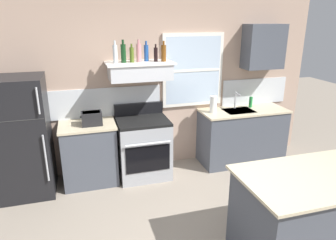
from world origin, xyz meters
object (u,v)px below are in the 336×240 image
at_px(stove_range, 143,147).
at_px(bottle_balsamic_dark, 156,54).
at_px(bottle_blue_liqueur, 146,53).
at_px(bottle_amber_wine, 164,53).
at_px(bottle_dark_green_wine, 123,53).
at_px(bottle_rose_pink, 139,53).
at_px(refrigerator, 22,138).
at_px(kitchen_island, 306,216).
at_px(toaster, 92,118).
at_px(bottle_clear_tall, 115,54).
at_px(paper_towel_roll, 213,104).
at_px(dish_soap_bottle, 251,102).
at_px(bottle_olive_oil_square, 132,55).

bearing_deg(stove_range, bottle_balsamic_dark, 19.43).
relative_size(bottle_blue_liqueur, bottle_amber_wine, 0.99).
height_order(stove_range, bottle_amber_wine, bottle_amber_wine).
height_order(bottle_dark_green_wine, bottle_rose_pink, bottle_dark_green_wine).
bearing_deg(refrigerator, kitchen_island, -36.34).
distance_m(toaster, bottle_dark_green_wine, 1.01).
bearing_deg(bottle_balsamic_dark, kitchen_island, -66.07).
bearing_deg(bottle_clear_tall, bottle_blue_liqueur, 10.76).
relative_size(bottle_clear_tall, paper_towel_roll, 1.15).
xyz_separation_m(bottle_rose_pink, bottle_amber_wine, (0.36, -0.03, -0.01)).
relative_size(bottle_blue_liqueur, dish_soap_bottle, 1.59).
bearing_deg(bottle_blue_liqueur, bottle_balsamic_dark, -30.99).
relative_size(refrigerator, bottle_balsamic_dark, 6.66).
bearing_deg(bottle_dark_green_wine, stove_range, -23.75).
bearing_deg(paper_towel_roll, bottle_olive_oil_square, 177.29).
height_order(toaster, kitchen_island, toaster).
distance_m(bottle_clear_tall, bottle_dark_green_wine, 0.12).
xyz_separation_m(bottle_rose_pink, bottle_blue_liqueur, (0.12, 0.06, -0.01)).
relative_size(refrigerator, bottle_dark_green_wine, 5.19).
relative_size(stove_range, bottle_dark_green_wine, 3.45).
bearing_deg(kitchen_island, paper_towel_roll, 91.81).
xyz_separation_m(bottle_clear_tall, dish_soap_bottle, (2.22, 0.07, -0.88)).
distance_m(refrigerator, bottle_olive_oil_square, 1.86).
relative_size(bottle_clear_tall, bottle_dark_green_wine, 0.98).
xyz_separation_m(bottle_clear_tall, bottle_balsamic_dark, (0.58, 0.01, -0.03)).
height_order(bottle_dark_green_wine, dish_soap_bottle, bottle_dark_green_wine).
xyz_separation_m(bottle_blue_liqueur, bottle_amber_wine, (0.23, -0.09, 0.00)).
bearing_deg(kitchen_island, bottle_olive_oil_square, 120.75).
height_order(bottle_clear_tall, bottle_rose_pink, bottle_rose_pink).
bearing_deg(bottle_blue_liqueur, bottle_amber_wine, -20.63).
distance_m(bottle_amber_wine, kitchen_island, 2.76).
bearing_deg(bottle_dark_green_wine, bottle_blue_liqueur, 9.63).
distance_m(bottle_rose_pink, bottle_blue_liqueur, 0.13).
relative_size(bottle_olive_oil_square, bottle_amber_wine, 0.89).
height_order(bottle_olive_oil_square, bottle_balsamic_dark, bottle_olive_oil_square).
bearing_deg(refrigerator, paper_towel_roll, 1.23).
xyz_separation_m(paper_towel_roll, dish_soap_bottle, (0.73, 0.10, -0.04)).
distance_m(bottle_clear_tall, bottle_rose_pink, 0.34).
bearing_deg(bottle_olive_oil_square, bottle_dark_green_wine, 179.04).
height_order(bottle_clear_tall, kitchen_island, bottle_clear_tall).
xyz_separation_m(toaster, stove_range, (0.73, 0.03, -0.54)).
relative_size(toaster, bottle_rose_pink, 0.95).
height_order(bottle_dark_green_wine, bottle_amber_wine, bottle_dark_green_wine).
bearing_deg(stove_range, paper_towel_roll, 1.86).
height_order(bottle_clear_tall, bottle_balsamic_dark, bottle_clear_tall).
bearing_deg(bottle_amber_wine, bottle_blue_liqueur, 159.37).
xyz_separation_m(stove_range, bottle_olive_oil_square, (-0.11, 0.10, 1.39)).
xyz_separation_m(refrigerator, stove_range, (1.65, 0.02, -0.36)).
distance_m(bottle_clear_tall, dish_soap_bottle, 2.39).
xyz_separation_m(bottle_olive_oil_square, bottle_amber_wine, (0.46, -0.03, 0.01)).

